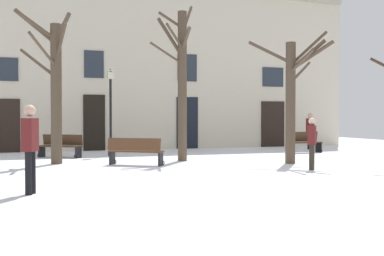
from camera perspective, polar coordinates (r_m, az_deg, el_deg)
name	(u,v)px	position (r m, az deg, el deg)	size (l,w,h in m)	color
ground_plane	(211,170)	(13.68, 2.39, -5.30)	(35.85, 35.85, 0.00)	white
building_facade	(145,65)	(22.77, -5.93, 7.96)	(22.41, 0.60, 8.33)	beige
tree_left_of_center	(182,79)	(16.48, -1.33, 6.16)	(1.94, 1.77, 5.85)	#4C3D2D
tree_center	(55,83)	(16.12, -16.93, 5.46)	(1.94, 2.53, 5.33)	#4C3D2D
tree_foreground	(292,94)	(15.85, 12.54, 4.25)	(2.44, 2.28, 4.56)	#4C3D2D
streetlamp	(111,102)	(18.95, -10.23, 3.20)	(0.30, 0.30, 3.59)	black
bench_far_corner	(304,142)	(20.79, 13.88, -1.70)	(1.82, 0.69, 0.95)	#3D2819
bench_back_to_back_left	(61,146)	(18.62, -16.23, -2.16)	(1.73, 1.37, 0.91)	#3D2819
bench_by_litter_bin	(135,151)	(15.04, -7.15, -2.86)	(1.79, 1.37, 0.91)	#51331E
person_strolling	(30,144)	(9.84, -19.72, -1.90)	(0.34, 0.43, 1.84)	black
person_crossing_plaza	(310,129)	(23.18, 14.67, -0.11)	(0.43, 0.32, 1.81)	black
person_near_bench	(312,141)	(14.12, 14.87, -1.62)	(0.41, 0.43, 1.57)	#2D271E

